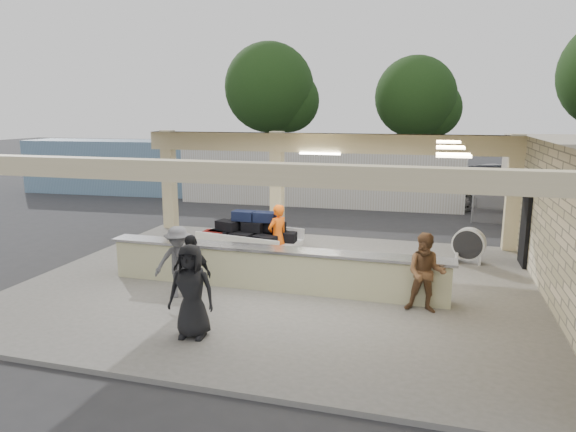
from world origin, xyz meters
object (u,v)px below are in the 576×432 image
(container_white, at_px, (320,174))
(drum_fan, at_px, (469,244))
(passenger_d, at_px, (192,291))
(passenger_b, at_px, (192,272))
(luggage_cart, at_px, (250,235))
(car_dark, at_px, (497,182))
(car_white_a, at_px, (515,193))
(baggage_counter, at_px, (273,268))
(baggage_handler, at_px, (277,236))
(passenger_c, at_px, (179,262))
(passenger_a, at_px, (426,273))
(container_blue, at_px, (126,167))

(container_white, bearing_deg, drum_fan, -56.48)
(passenger_d, bearing_deg, passenger_b, 109.33)
(luggage_cart, bearing_deg, car_dark, 71.41)
(car_white_a, bearing_deg, container_white, 101.40)
(passenger_b, bearing_deg, passenger_d, -52.01)
(baggage_counter, distance_m, passenger_b, 2.10)
(baggage_handler, distance_m, passenger_c, 3.06)
(drum_fan, relative_size, passenger_d, 0.56)
(drum_fan, height_order, container_white, container_white)
(baggage_counter, height_order, car_dark, car_dark)
(passenger_c, bearing_deg, baggage_handler, 35.03)
(baggage_handler, height_order, passenger_b, baggage_handler)
(baggage_counter, distance_m, drum_fan, 5.71)
(luggage_cart, bearing_deg, passenger_c, -92.95)
(baggage_handler, distance_m, passenger_a, 4.36)
(passenger_b, distance_m, container_white, 13.78)
(luggage_cart, height_order, passenger_d, passenger_d)
(container_blue, bearing_deg, baggage_counter, -49.61)
(luggage_cart, xyz_separation_m, passenger_a, (4.65, -2.24, 0.04))
(passenger_b, height_order, passenger_d, passenger_d)
(drum_fan, distance_m, passenger_d, 8.20)
(passenger_a, distance_m, passenger_c, 5.33)
(passenger_b, distance_m, car_white_a, 16.54)
(luggage_cart, relative_size, passenger_b, 1.70)
(passenger_a, relative_size, container_blue, 0.16)
(luggage_cart, xyz_separation_m, car_dark, (7.71, 14.19, -0.10))
(passenger_d, height_order, container_blue, container_blue)
(luggage_cart, distance_m, baggage_handler, 0.84)
(drum_fan, bearing_deg, passenger_c, -129.07)
(baggage_counter, height_order, baggage_handler, baggage_handler)
(passenger_c, height_order, car_dark, passenger_c)
(passenger_d, xyz_separation_m, car_white_a, (7.56, 15.61, -0.21))
(baggage_counter, relative_size, passenger_d, 4.68)
(passenger_b, distance_m, passenger_d, 1.38)
(passenger_d, height_order, container_white, container_white)
(baggage_handler, xyz_separation_m, passenger_d, (-0.26, -4.48, 0.02))
(car_white_a, bearing_deg, container_blue, 98.04)
(luggage_cart, relative_size, baggage_handler, 1.59)
(baggage_counter, relative_size, passenger_b, 5.12)
(container_blue, bearing_deg, container_white, -5.55)
(passenger_c, distance_m, car_dark, 18.97)
(baggage_handler, xyz_separation_m, car_dark, (6.89, 14.35, -0.16))
(baggage_handler, relative_size, container_blue, 0.16)
(luggage_cart, height_order, car_dark, car_dark)
(passenger_a, height_order, car_white_a, passenger_a)
(passenger_a, xyz_separation_m, passenger_d, (-4.09, -2.40, 0.04))
(passenger_b, xyz_separation_m, car_dark, (7.76, 17.60, -0.10))
(car_white_a, bearing_deg, car_dark, 14.59)
(passenger_b, height_order, car_white_a, passenger_b)
(passenger_c, bearing_deg, passenger_b, -69.81)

